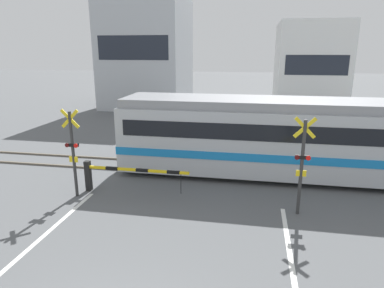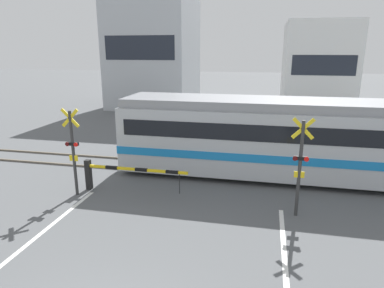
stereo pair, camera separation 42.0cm
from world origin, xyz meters
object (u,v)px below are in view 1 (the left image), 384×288
object	(u,v)px
crossing_barrier_near	(113,173)
crossing_signal_left	(73,149)
commuter_train	(336,138)
crossing_signal_right	(302,162)
crossing_barrier_far	(260,138)
pedestrian	(224,122)

from	to	relation	value
crossing_barrier_near	crossing_signal_left	size ratio (longest dim) A/B	1.24
commuter_train	crossing_signal_right	size ratio (longest dim) A/B	5.52
crossing_barrier_far	crossing_signal_left	bearing A→B (deg)	-133.73
crossing_barrier_near	pedestrian	size ratio (longest dim) A/B	2.49
commuter_train	crossing_signal_right	distance (m)	4.01
crossing_signal_left	crossing_barrier_far	bearing A→B (deg)	46.27
commuter_train	crossing_barrier_far	xyz separation A→B (m)	(-2.99, 3.31, -0.97)
commuter_train	pedestrian	bearing A→B (deg)	129.34
crossing_signal_right	pedestrian	xyz separation A→B (m)	(-3.34, 9.84, -0.86)
commuter_train	crossing_barrier_near	world-z (taller)	commuter_train
pedestrian	crossing_barrier_near	bearing A→B (deg)	-109.37
crossing_signal_left	crossing_signal_right	size ratio (longest dim) A/B	1.00
pedestrian	commuter_train	bearing A→B (deg)	-50.66
crossing_barrier_near	crossing_signal_right	size ratio (longest dim) A/B	1.24
crossing_barrier_far	pedestrian	bearing A→B (deg)	125.93
crossing_barrier_near	commuter_train	bearing A→B (deg)	19.92
crossing_barrier_near	crossing_barrier_far	bearing A→B (deg)	49.65
pedestrian	crossing_signal_left	bearing A→B (deg)	-114.46
pedestrian	crossing_barrier_far	bearing A→B (deg)	-54.07
crossing_signal_left	commuter_train	bearing A→B (deg)	20.56
crossing_barrier_far	pedestrian	distance (m)	3.63
crossing_barrier_far	commuter_train	bearing A→B (deg)	-47.89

